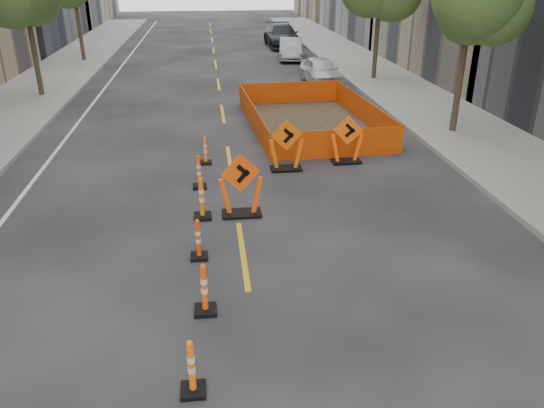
{
  "coord_description": "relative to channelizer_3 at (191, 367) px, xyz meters",
  "views": [
    {
      "loc": [
        -0.59,
        -6.14,
        5.82
      ],
      "look_at": [
        0.66,
        4.15,
        1.1
      ],
      "focal_mm": 35.0,
      "sensor_mm": 36.0,
      "label": 1
    }
  ],
  "objects": [
    {
      "name": "ground_plane",
      "position": [
        1.03,
        0.03,
        -0.48
      ],
      "size": [
        140.0,
        140.0,
        0.0
      ],
      "primitive_type": "plane",
      "color": "black"
    },
    {
      "name": "sidewalk_right",
      "position": [
        10.03,
        12.03,
        -0.4
      ],
      "size": [
        4.0,
        90.0,
        0.15
      ],
      "primitive_type": "cube",
      "color": "gray",
      "rests_on": "ground"
    },
    {
      "name": "tree_r_b",
      "position": [
        9.43,
        12.03,
        4.05
      ],
      "size": [
        2.8,
        2.8,
        5.95
      ],
      "color": "#382B1E",
      "rests_on": "ground"
    },
    {
      "name": "channelizer_3",
      "position": [
        0.0,
        0.0,
        0.0
      ],
      "size": [
        0.38,
        0.38,
        0.95
      ],
      "primitive_type": null,
      "color": "#FF670A",
      "rests_on": "ground"
    },
    {
      "name": "channelizer_4",
      "position": [
        0.2,
        1.98,
        0.03
      ],
      "size": [
        0.4,
        0.4,
        1.02
      ],
      "primitive_type": null,
      "color": "#FF460A",
      "rests_on": "ground"
    },
    {
      "name": "channelizer_5",
      "position": [
        0.08,
        3.97,
        -0.01
      ],
      "size": [
        0.37,
        0.37,
        0.93
      ],
      "primitive_type": null,
      "color": "red",
      "rests_on": "ground"
    },
    {
      "name": "channelizer_6",
      "position": [
        0.16,
        5.95,
        0.07
      ],
      "size": [
        0.43,
        0.43,
        1.1
      ],
      "primitive_type": null,
      "color": "#E66009",
      "rests_on": "ground"
    },
    {
      "name": "channelizer_7",
      "position": [
        0.08,
        7.94,
        0.01
      ],
      "size": [
        0.38,
        0.38,
        0.97
      ],
      "primitive_type": null,
      "color": "#FF480A",
      "rests_on": "ground"
    },
    {
      "name": "channelizer_8",
      "position": [
        0.27,
        9.92,
        -0.01
      ],
      "size": [
        0.36,
        0.36,
        0.92
      ],
      "primitive_type": null,
      "color": "#FF660A",
      "rests_on": "ground"
    },
    {
      "name": "chevron_sign_left",
      "position": [
        1.14,
        6.0,
        0.35
      ],
      "size": [
        1.23,
        0.9,
        1.65
      ],
      "primitive_type": null,
      "rotation": [
        0.0,
        0.0,
        0.24
      ],
      "color": "#FD4A0A",
      "rests_on": "ground"
    },
    {
      "name": "chevron_sign_center",
      "position": [
        2.73,
        9.06,
        0.32
      ],
      "size": [
        1.16,
        0.82,
        1.6
      ],
      "primitive_type": null,
      "rotation": [
        0.0,
        0.0,
        0.18
      ],
      "color": "#E85B09",
      "rests_on": "ground"
    },
    {
      "name": "chevron_sign_right",
      "position": [
        4.72,
        9.46,
        0.3
      ],
      "size": [
        1.14,
        0.82,
        1.55
      ],
      "primitive_type": null,
      "rotation": [
        0.0,
        0.0,
        -0.21
      ],
      "color": "#FF570A",
      "rests_on": "ground"
    },
    {
      "name": "safety_fence",
      "position": [
        4.33,
        13.77,
        -0.0
      ],
      "size": [
        4.91,
        7.85,
        0.95
      ],
      "primitive_type": null,
      "rotation": [
        0.0,
        0.0,
        0.06
      ],
      "color": "#EF480C",
      "rests_on": "ground"
    },
    {
      "name": "parked_car_near",
      "position": [
        6.4,
        21.56,
        0.2
      ],
      "size": [
        1.82,
        4.06,
        1.36
      ],
      "primitive_type": "imported",
      "rotation": [
        0.0,
        0.0,
        0.05
      ],
      "color": "silver",
      "rests_on": "ground"
    },
    {
      "name": "parked_car_mid",
      "position": [
        6.0,
        29.38,
        0.2
      ],
      "size": [
        1.99,
        4.25,
        1.35
      ],
      "primitive_type": "imported",
      "rotation": [
        0.0,
        0.0,
        -0.14
      ],
      "color": "#9B9CA0",
      "rests_on": "ground"
    },
    {
      "name": "parked_car_far",
      "position": [
        6.25,
        35.28,
        0.34
      ],
      "size": [
        2.43,
        5.68,
        1.63
      ],
      "primitive_type": "imported",
      "rotation": [
        0.0,
        0.0,
        0.03
      ],
      "color": "black",
      "rests_on": "ground"
    }
  ]
}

